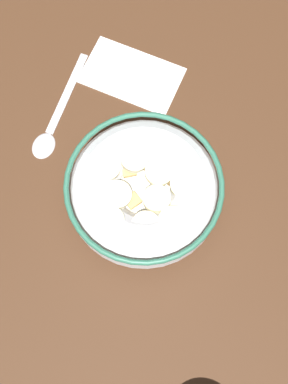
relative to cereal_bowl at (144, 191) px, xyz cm
name	(u,v)px	position (x,y,z in cm)	size (l,w,h in cm)	color
ground_plane	(144,202)	(0.00, -0.01, -4.21)	(99.48, 99.48, 2.00)	#472B19
cereal_bowl	(144,191)	(0.00, 0.00, 0.00)	(17.28, 17.28, 5.97)	silver
spoon	(52,126)	(10.95, -9.94, -2.89)	(7.52, 14.94, 0.80)	silver
folded_napkin	(132,75)	(0.83, -16.70, -3.06)	(12.38, 7.43, 0.30)	white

